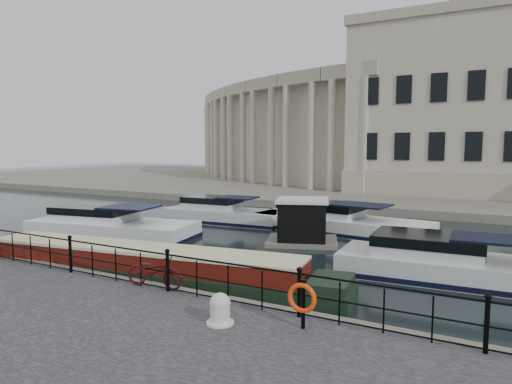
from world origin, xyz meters
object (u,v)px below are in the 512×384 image
(bicycle, at_px, (155,271))
(mooring_bollard, at_px, (220,309))
(life_ring_post, at_px, (302,299))
(narrowboat, at_px, (139,270))
(harbour_hut, at_px, (302,223))

(bicycle, height_order, mooring_bollard, bicycle)
(bicycle, distance_m, mooring_bollard, 3.39)
(life_ring_post, distance_m, narrowboat, 7.50)
(life_ring_post, relative_size, harbour_hut, 0.28)
(narrowboat, bearing_deg, mooring_bollard, -37.29)
(mooring_bollard, xyz_separation_m, narrowboat, (-5.28, 2.99, -0.52))
(narrowboat, height_order, harbour_hut, harbour_hut)
(life_ring_post, bearing_deg, bicycle, 171.62)
(bicycle, xyz_separation_m, narrowboat, (-2.17, 1.66, -0.67))
(harbour_hut, bearing_deg, narrowboat, -127.46)
(life_ring_post, height_order, harbour_hut, harbour_hut)
(bicycle, height_order, narrowboat, bicycle)
(bicycle, bearing_deg, mooring_bollard, -119.26)
(mooring_bollard, bearing_deg, narrowboat, 150.47)
(bicycle, height_order, life_ring_post, life_ring_post)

